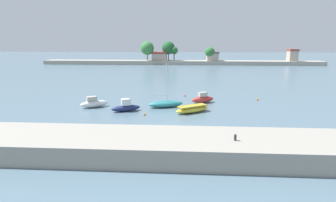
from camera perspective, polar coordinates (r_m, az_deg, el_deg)
ground_plane at (r=28.11m, az=0.27°, el=-6.57°), size 400.00×400.00×0.00m
seawall_embankment at (r=22.14m, az=-0.65°, el=-9.72°), size 81.26×5.86×1.70m
mooring_bollard at (r=21.56m, az=14.32°, el=-7.66°), size 0.20×0.20×0.49m
moored_boat_0 at (r=39.35m, az=-15.72°, el=-0.48°), size 3.94×3.11×1.62m
moored_boat_1 at (r=36.27m, az=-9.09°, el=-1.32°), size 4.06×2.71×1.71m
moored_boat_2 at (r=37.99m, az=-0.50°, el=-0.60°), size 5.30×3.00×6.30m
moored_boat_3 at (r=35.39m, az=5.28°, el=-1.75°), size 5.01×3.92×0.96m
moored_boat_4 at (r=41.02m, az=7.50°, el=0.45°), size 3.83×2.66×1.66m
mooring_buoy_0 at (r=44.94m, az=18.75°, el=0.39°), size 0.34×0.34×0.34m
mooring_buoy_1 at (r=45.53m, az=3.73°, el=1.15°), size 0.25×0.25×0.25m
mooring_buoy_2 at (r=34.10m, az=-5.08°, el=-2.84°), size 0.30×0.30×0.30m
distant_shoreline at (r=108.38m, az=2.98°, el=9.15°), size 111.97×7.28×9.19m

